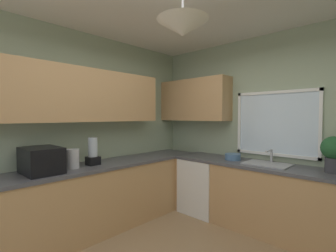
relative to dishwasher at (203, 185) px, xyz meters
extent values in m
cube|color=#9EAD8E|center=(0.88, 0.37, 0.92)|extent=(3.81, 0.06, 2.69)
cube|color=#9EAD8E|center=(-1.00, -1.57, 0.92)|extent=(0.06, 3.93, 2.69)
cube|color=silver|center=(0.99, 0.34, 1.00)|extent=(1.04, 0.02, 0.83)
cube|color=white|center=(0.99, 0.33, 1.44)|extent=(1.12, 0.04, 0.04)
cube|color=white|center=(0.99, 0.33, 0.57)|extent=(1.12, 0.04, 0.04)
cube|color=white|center=(0.45, 0.33, 1.00)|extent=(0.04, 0.04, 0.91)
cube|color=white|center=(1.53, 0.33, 1.00)|extent=(0.04, 0.04, 0.91)
cube|color=tan|center=(-0.81, -1.77, 1.38)|extent=(0.32, 2.67, 0.70)
cube|color=tan|center=(-0.33, 0.18, 1.38)|extent=(1.29, 0.32, 0.70)
cone|color=silver|center=(0.88, -1.57, 1.85)|extent=(0.44, 0.44, 0.14)
cube|color=tan|center=(-0.66, -1.57, 0.00)|extent=(0.62, 3.51, 0.85)
cube|color=#4C4C51|center=(-0.66, -1.57, 0.45)|extent=(0.65, 3.54, 0.04)
cube|color=tan|center=(1.09, 0.03, 0.00)|extent=(2.87, 0.62, 0.85)
cube|color=#4C4C51|center=(1.09, 0.03, 0.45)|extent=(2.90, 0.65, 0.04)
cube|color=white|center=(0.00, 0.00, 0.00)|extent=(0.60, 0.60, 0.84)
cube|color=black|center=(-0.66, -2.18, 0.61)|extent=(0.48, 0.36, 0.29)
cylinder|color=#B7B7BC|center=(-0.64, -1.83, 0.59)|extent=(0.15, 0.15, 0.24)
cube|color=#9EA0A5|center=(0.99, 0.03, 0.47)|extent=(0.56, 0.40, 0.02)
cylinder|color=#B7B7BC|center=(0.99, 0.19, 0.56)|extent=(0.03, 0.03, 0.18)
cylinder|color=#B7B7BC|center=(0.99, 0.09, 0.64)|extent=(0.02, 0.20, 0.02)
cylinder|color=#38383D|center=(1.71, 0.08, 0.55)|extent=(0.17, 0.17, 0.17)
sphere|color=#23562D|center=(1.71, 0.08, 0.75)|extent=(0.26, 0.26, 0.26)
cylinder|color=#4C7099|center=(0.49, 0.03, 0.51)|extent=(0.22, 0.22, 0.09)
cube|color=black|center=(-0.66, -1.55, 0.52)|extent=(0.15, 0.15, 0.11)
cylinder|color=#B2BCC6|center=(-0.66, -1.55, 0.70)|extent=(0.12, 0.12, 0.25)
camera|label=1|loc=(2.20, -3.14, 1.10)|focal=25.68mm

